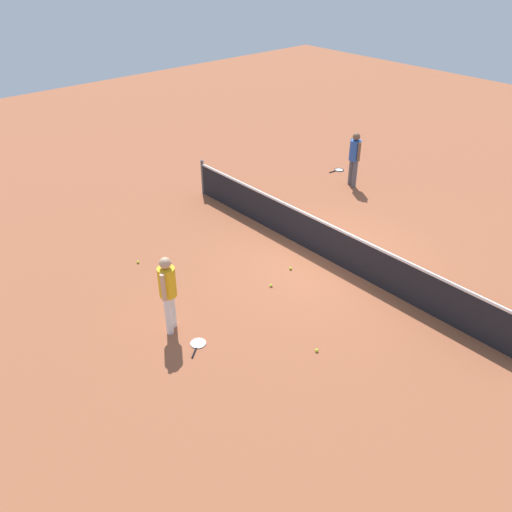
% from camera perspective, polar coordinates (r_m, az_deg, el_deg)
% --- Properties ---
extents(ground_plane, '(40.00, 40.00, 0.00)m').
position_cam_1_polar(ground_plane, '(13.10, 7.46, -0.21)').
color(ground_plane, '#9E5638').
extents(court_net, '(10.09, 0.09, 1.07)m').
position_cam_1_polar(court_net, '(12.84, 7.61, 1.68)').
color(court_net, '#4C4C51').
rests_on(court_net, ground_plane).
extents(player_near_side, '(0.48, 0.48, 1.70)m').
position_cam_1_polar(player_near_side, '(10.30, -9.51, -3.47)').
color(player_near_side, white).
rests_on(player_near_side, ground_plane).
extents(player_far_side, '(0.52, 0.43, 1.70)m').
position_cam_1_polar(player_far_side, '(16.71, 10.60, 10.68)').
color(player_far_side, '#595960').
rests_on(player_far_side, ground_plane).
extents(tennis_racket_near_player, '(0.50, 0.56, 0.03)m').
position_cam_1_polar(tennis_racket_near_player, '(10.48, -6.30, -9.44)').
color(tennis_racket_near_player, white).
rests_on(tennis_racket_near_player, ground_plane).
extents(tennis_racket_far_player, '(0.35, 0.60, 0.03)m').
position_cam_1_polar(tennis_racket_far_player, '(18.14, 8.90, 9.16)').
color(tennis_racket_far_player, black).
rests_on(tennis_racket_far_player, ground_plane).
extents(tennis_ball_near_player, '(0.07, 0.07, 0.07)m').
position_cam_1_polar(tennis_ball_near_player, '(11.95, 1.63, -3.20)').
color(tennis_ball_near_player, '#C6E033').
rests_on(tennis_ball_near_player, ground_plane).
extents(tennis_ball_by_net, '(0.07, 0.07, 0.07)m').
position_cam_1_polar(tennis_ball_by_net, '(10.31, 6.57, -10.09)').
color(tennis_ball_by_net, '#C6E033').
rests_on(tennis_ball_by_net, ground_plane).
extents(tennis_ball_midcourt, '(0.07, 0.07, 0.07)m').
position_cam_1_polar(tennis_ball_midcourt, '(12.56, 3.77, -1.34)').
color(tennis_ball_midcourt, '#C6E033').
rests_on(tennis_ball_midcourt, ground_plane).
extents(tennis_ball_baseline, '(0.07, 0.07, 0.07)m').
position_cam_1_polar(tennis_ball_baseline, '(13.08, -12.63, -0.64)').
color(tennis_ball_baseline, '#C6E033').
rests_on(tennis_ball_baseline, ground_plane).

